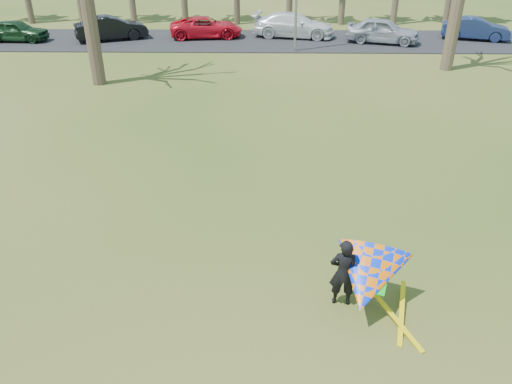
{
  "coord_description": "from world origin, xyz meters",
  "views": [
    {
      "loc": [
        0.21,
        -9.09,
        7.2
      ],
      "look_at": [
        0.0,
        2.0,
        1.1
      ],
      "focal_mm": 35.0,
      "sensor_mm": 36.0,
      "label": 1
    }
  ],
  "objects_px": {
    "car_5": "(476,29)",
    "car_1": "(111,28)",
    "kite_flyer": "(366,278)",
    "car_3": "(294,25)",
    "car_4": "(383,30)",
    "car_2": "(206,27)",
    "car_0": "(16,31)"
  },
  "relations": [
    {
      "from": "car_1",
      "to": "car_3",
      "type": "height_order",
      "value": "car_3"
    },
    {
      "from": "car_4",
      "to": "kite_flyer",
      "type": "xyz_separation_m",
      "value": [
        -5.5,
        -25.36,
        -0.0
      ]
    },
    {
      "from": "car_2",
      "to": "kite_flyer",
      "type": "relative_size",
      "value": 2.03
    },
    {
      "from": "car_2",
      "to": "car_5",
      "type": "distance_m",
      "value": 17.99
    },
    {
      "from": "car_0",
      "to": "car_2",
      "type": "xyz_separation_m",
      "value": [
        12.33,
        1.39,
        -0.0
      ]
    },
    {
      "from": "car_0",
      "to": "car_4",
      "type": "bearing_deg",
      "value": -87.95
    },
    {
      "from": "car_1",
      "to": "car_2",
      "type": "relative_size",
      "value": 0.96
    },
    {
      "from": "car_1",
      "to": "car_3",
      "type": "distance_m",
      "value": 12.2
    },
    {
      "from": "car_5",
      "to": "kite_flyer",
      "type": "height_order",
      "value": "kite_flyer"
    },
    {
      "from": "car_5",
      "to": "car_1",
      "type": "bearing_deg",
      "value": 108.13
    },
    {
      "from": "car_4",
      "to": "car_5",
      "type": "height_order",
      "value": "car_4"
    },
    {
      "from": "car_5",
      "to": "kite_flyer",
      "type": "relative_size",
      "value": 1.79
    },
    {
      "from": "car_3",
      "to": "car_4",
      "type": "distance_m",
      "value": 5.91
    },
    {
      "from": "car_3",
      "to": "car_4",
      "type": "height_order",
      "value": "car_3"
    },
    {
      "from": "car_0",
      "to": "kite_flyer",
      "type": "relative_size",
      "value": 1.67
    },
    {
      "from": "car_5",
      "to": "kite_flyer",
      "type": "xyz_separation_m",
      "value": [
        -11.9,
        -26.5,
        0.08
      ]
    },
    {
      "from": "car_2",
      "to": "car_5",
      "type": "height_order",
      "value": "car_5"
    },
    {
      "from": "kite_flyer",
      "to": "car_4",
      "type": "bearing_deg",
      "value": 77.76
    },
    {
      "from": "car_0",
      "to": "car_1",
      "type": "height_order",
      "value": "car_1"
    },
    {
      "from": "car_1",
      "to": "car_5",
      "type": "distance_m",
      "value": 24.21
    },
    {
      "from": "car_2",
      "to": "car_3",
      "type": "height_order",
      "value": "car_3"
    },
    {
      "from": "car_4",
      "to": "car_3",
      "type": "bearing_deg",
      "value": 90.21
    },
    {
      "from": "car_3",
      "to": "car_5",
      "type": "xyz_separation_m",
      "value": [
        12.06,
        -0.56,
        -0.09
      ]
    },
    {
      "from": "car_4",
      "to": "car_5",
      "type": "distance_m",
      "value": 6.5
    },
    {
      "from": "car_4",
      "to": "car_5",
      "type": "xyz_separation_m",
      "value": [
        6.4,
        1.14,
        -0.08
      ]
    },
    {
      "from": "car_1",
      "to": "car_3",
      "type": "xyz_separation_m",
      "value": [
        12.14,
        1.13,
        0.03
      ]
    },
    {
      "from": "car_1",
      "to": "kite_flyer",
      "type": "bearing_deg",
      "value": -178.26
    },
    {
      "from": "car_2",
      "to": "car_4",
      "type": "relative_size",
      "value": 1.05
    },
    {
      "from": "car_4",
      "to": "car_2",
      "type": "bearing_deg",
      "value": 99.87
    },
    {
      "from": "car_2",
      "to": "car_3",
      "type": "xyz_separation_m",
      "value": [
        5.93,
        0.26,
        0.12
      ]
    },
    {
      "from": "car_2",
      "to": "car_5",
      "type": "xyz_separation_m",
      "value": [
        17.98,
        -0.31,
        0.03
      ]
    },
    {
      "from": "car_1",
      "to": "kite_flyer",
      "type": "distance_m",
      "value": 28.7
    }
  ]
}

